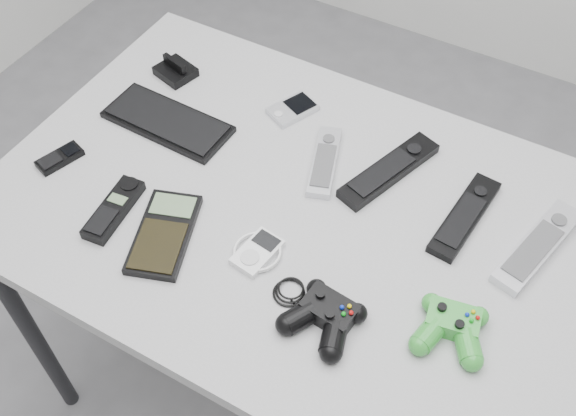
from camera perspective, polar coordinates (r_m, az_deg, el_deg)
The scene contains 15 objects.
floor at distance 1.94m, azimuth 0.58°, elevation -16.75°, with size 3.50×3.50×0.00m, color slate.
desk at distance 1.32m, azimuth 1.66°, elevation -2.28°, with size 1.21×0.78×0.81m.
pda_keyboard at distance 1.44m, azimuth -10.17°, elevation 7.24°, with size 0.27×0.11×0.02m, color black.
dock_bracket at distance 1.55m, azimuth -9.54°, elevation 11.64°, with size 0.08×0.07×0.04m, color black.
pda at distance 1.45m, azimuth 0.39°, elevation 8.39°, with size 0.06×0.10×0.02m, color silver.
remote_silver_a at distance 1.34m, azimuth 3.12°, elevation 3.99°, with size 0.05×0.18×0.02m, color silver.
remote_black_a at distance 1.33m, azimuth 8.56°, elevation 3.22°, with size 0.05×0.24×0.02m, color black.
remote_black_b at distance 1.29m, azimuth 14.75°, elevation -0.64°, with size 0.05×0.22×0.02m, color black.
remote_silver_b at distance 1.28m, azimuth 20.40°, elevation -3.01°, with size 0.05×0.23×0.02m, color silver.
mobile_phone at distance 1.42m, azimuth -18.78°, elevation 4.05°, with size 0.04×0.09×0.02m, color black.
cordless_handset at distance 1.30m, azimuth -14.54°, elevation -0.09°, with size 0.05×0.15×0.02m, color black.
calculator at distance 1.24m, azimuth -10.45°, elevation -2.13°, with size 0.10×0.19×0.02m, color black.
mp3_player at distance 1.20m, azimuth -2.62°, elevation -3.72°, with size 0.09×0.09×0.02m, color white.
controller_black at distance 1.12m, azimuth 3.16°, elevation -9.03°, with size 0.21×0.13×0.04m, color black, non-canonical shape.
controller_green at distance 1.14m, azimuth 13.68°, elevation -9.68°, with size 0.12×0.13×0.04m, color #238326, non-canonical shape.
Camera 1 is at (0.34, -0.65, 1.80)m, focal length 42.00 mm.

